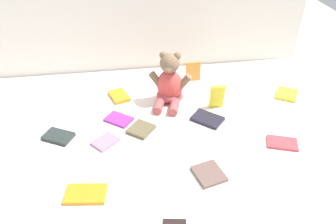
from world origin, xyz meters
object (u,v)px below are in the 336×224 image
book_case_11 (58,136)px  book_case_3 (119,119)px  book_case_2 (287,94)px  book_case_6 (209,174)px  book_case_5 (141,129)px  book_case_12 (207,119)px  book_case_1 (86,194)px  book_case_10 (282,143)px  book_case_0 (119,96)px  book_case_7 (105,142)px  book_case_9 (217,97)px  book_case_8 (193,72)px  teddy_bear (170,84)px

book_case_11 → book_case_3: bearing=-42.9°
book_case_2 → book_case_6: book_case_2 is taller
book_case_5 → book_case_12: book_case_5 is taller
book_case_3 → book_case_11: size_ratio=0.97×
book_case_6 → book_case_12: (0.07, 0.32, 0.00)m
book_case_1 → book_case_3: (0.12, 0.41, -0.00)m
book_case_2 → book_case_5: bearing=44.4°
book_case_1 → book_case_2: book_case_2 is taller
book_case_5 → book_case_11: 0.34m
book_case_5 → book_case_10: (0.56, -0.17, -0.00)m
book_case_6 → book_case_11: (-0.56, 0.29, 0.00)m
book_case_6 → book_case_0: bearing=-76.2°
book_case_5 → book_case_11: size_ratio=0.83×
book_case_11 → book_case_12: 0.64m
book_case_6 → book_case_11: size_ratio=0.93×
book_case_1 → book_case_5: 0.39m
book_case_5 → book_case_7: size_ratio=1.01×
book_case_5 → book_case_12: 0.30m
book_case_12 → book_case_9: bearing=-172.1°
book_case_8 → book_case_12: (-0.01, -0.35, -0.04)m
book_case_3 → book_case_6: book_case_6 is taller
teddy_bear → book_case_2: size_ratio=2.34×
book_case_5 → book_case_12: bearing=134.1°
book_case_1 → book_case_11: book_case_11 is taller
book_case_3 → book_case_12: (0.39, -0.06, 0.00)m
book_case_3 → book_case_5: (0.09, -0.09, 0.00)m
book_case_9 → book_case_6: bearing=-106.5°
book_case_1 → book_case_7: bearing=-5.7°
book_case_7 → book_case_10: book_case_7 is taller
book_case_12 → book_case_5: bearing=-42.0°
book_case_8 → book_case_12: bearing=-93.4°
book_case_2 → book_case_3: book_case_2 is taller
book_case_2 → book_case_9: 0.38m
book_case_3 → book_case_11: 0.26m
book_case_9 → book_case_12: book_case_9 is taller
book_case_1 → book_case_7: size_ratio=1.42×
book_case_0 → book_case_8: size_ratio=1.14×
book_case_6 → book_case_10: bearing=-174.8°
book_case_8 → book_case_9: 0.27m
book_case_8 → book_case_11: 0.75m
teddy_bear → book_case_10: teddy_bear is taller
book_case_3 → book_case_7: size_ratio=1.18×
book_case_5 → book_case_11: (-0.34, 0.00, 0.00)m
book_case_9 → book_case_11: size_ratio=0.99×
teddy_bear → book_case_10: 0.56m
book_case_0 → book_case_11: (-0.26, -0.27, 0.00)m
book_case_6 → book_case_10: size_ratio=0.91×
book_case_6 → book_case_7: bearing=-46.9°
book_case_8 → book_case_2: bearing=-28.6°
teddy_bear → book_case_3: (-0.25, -0.12, -0.09)m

